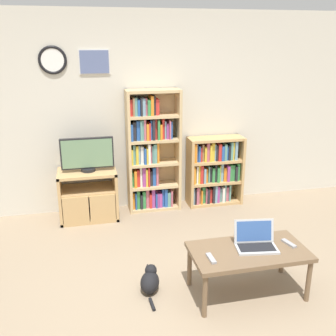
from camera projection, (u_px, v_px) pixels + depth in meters
name	position (u px, v px, depth m)	size (l,w,h in m)	color
ground_plane	(190.00, 311.00, 3.39)	(18.00, 18.00, 0.00)	gray
wall_back	(142.00, 113.00, 5.21)	(6.71, 0.09, 2.60)	beige
tv_stand	(88.00, 195.00, 5.07)	(0.73, 0.49, 0.64)	tan
television	(87.00, 155.00, 4.90)	(0.65, 0.18, 0.43)	black
bookshelf_tall	(150.00, 153.00, 5.23)	(0.70, 0.29, 1.63)	tan
bookshelf_short	(213.00, 171.00, 5.50)	(0.76, 0.31, 0.96)	tan
coffee_table	(248.00, 254.00, 3.52)	(1.04, 0.55, 0.45)	brown
laptop	(255.00, 241.00, 3.54)	(0.40, 0.30, 0.23)	#B7BABC
remote_near_laptop	(211.00, 258.00, 3.35)	(0.05, 0.16, 0.02)	#99999E
remote_far_from_laptop	(289.00, 243.00, 3.60)	(0.08, 0.17, 0.02)	#99999E
cat	(150.00, 281.00, 3.64)	(0.25, 0.44, 0.25)	black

